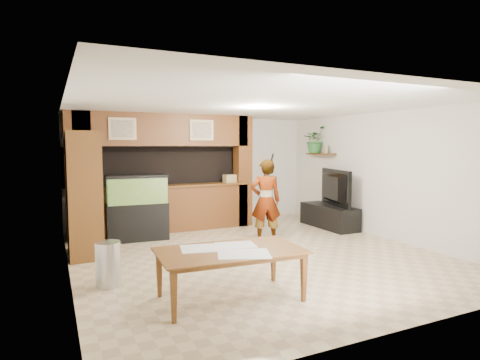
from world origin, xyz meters
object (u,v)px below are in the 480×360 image
aquarium (137,208)px  person (266,201)px  dining_table (231,275)px  pantry_cabinet (84,195)px  television (330,187)px

aquarium → person: (2.27, -1.24, 0.17)m
aquarium → dining_table: 3.74m
pantry_cabinet → person: size_ratio=1.31×
television → dining_table: bearing=142.6°
television → person: bearing=120.8°
dining_table → person: bearing=56.4°
aquarium → television: 4.35m
aquarium → dining_table: bearing=-79.8°
person → dining_table: bearing=70.6°
aquarium → dining_table: aquarium is taller
television → person: 2.12m
person → pantry_cabinet: bearing=10.3°
pantry_cabinet → dining_table: size_ratio=1.20×
pantry_cabinet → television: bearing=2.0°
aquarium → pantry_cabinet: bearing=-138.5°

